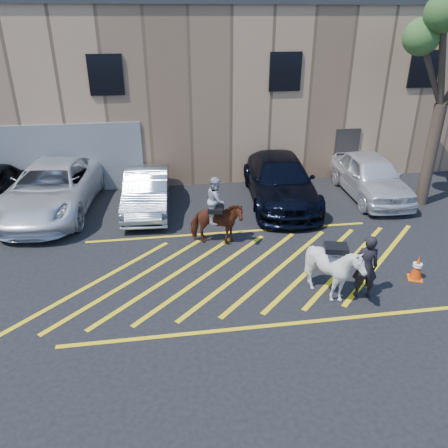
{
  "coord_description": "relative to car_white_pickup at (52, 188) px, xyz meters",
  "views": [
    {
      "loc": [
        -2.2,
        -10.8,
        6.63
      ],
      "look_at": [
        -0.51,
        0.2,
        1.3
      ],
      "focal_mm": 35.0,
      "sensor_mm": 36.0,
      "label": 1
    }
  ],
  "objects": [
    {
      "name": "car_white_suv",
      "position": [
        12.28,
        -0.39,
        -0.03
      ],
      "size": [
        2.23,
        5.05,
        1.69
      ],
      "primitive_type": "imported",
      "rotation": [
        0.0,
        0.0,
        -0.05
      ],
      "color": "white",
      "rests_on": "ground"
    },
    {
      "name": "mounted_bay",
      "position": [
        5.63,
        -3.55,
        0.03
      ],
      "size": [
        1.83,
        1.15,
        2.25
      ],
      "color": "#5C2E15",
      "rests_on": "ground"
    },
    {
      "name": "car_blue_suv",
      "position": [
        8.56,
        -0.37,
        -0.02
      ],
      "size": [
        2.94,
        6.13,
        1.72
      ],
      "primitive_type": "imported",
      "rotation": [
        0.0,
        0.0,
        -0.09
      ],
      "color": "black",
      "rests_on": "ground"
    },
    {
      "name": "handler",
      "position": [
        8.98,
        -7.0,
        0.01
      ],
      "size": [
        0.71,
        0.53,
        1.77
      ],
      "primitive_type": "imported",
      "rotation": [
        0.0,
        0.0,
        2.96
      ],
      "color": "black",
      "rests_on": "ground"
    },
    {
      "name": "hatching_zone",
      "position": [
        6.19,
        -5.34,
        -0.87
      ],
      "size": [
        12.6,
        5.12,
        0.01
      ],
      "color": "yellow",
      "rests_on": "ground"
    },
    {
      "name": "traffic_cone",
      "position": [
        10.82,
        -6.46,
        -0.51
      ],
      "size": [
        0.5,
        0.5,
        0.73
      ],
      "color": "#F7630A",
      "rests_on": "ground"
    },
    {
      "name": "car_silver_sedan",
      "position": [
        3.45,
        -0.42,
        -0.13
      ],
      "size": [
        1.8,
        4.59,
        1.49
      ],
      "primitive_type": "imported",
      "rotation": [
        0.0,
        0.0,
        -0.05
      ],
      "color": "#969DA4",
      "rests_on": "ground"
    },
    {
      "name": "saddled_white",
      "position": [
        8.16,
        -6.94,
        -0.05
      ],
      "size": [
        1.65,
        1.77,
        1.63
      ],
      "color": "silver",
      "rests_on": "ground"
    },
    {
      "name": "car_white_pickup",
      "position": [
        0.0,
        0.0,
        0.0
      ],
      "size": [
        3.58,
        6.6,
        1.76
      ],
      "primitive_type": "imported",
      "rotation": [
        0.0,
        0.0,
        -0.11
      ],
      "color": "white",
      "rests_on": "ground"
    },
    {
      "name": "warehouse",
      "position": [
        6.18,
        6.95,
        2.77
      ],
      "size": [
        32.42,
        10.2,
        7.3
      ],
      "color": "tan",
      "rests_on": "ground"
    },
    {
      "name": "ground",
      "position": [
        6.19,
        -5.04,
        -0.88
      ],
      "size": [
        90.0,
        90.0,
        0.0
      ],
      "primitive_type": "plane",
      "color": "black",
      "rests_on": "ground"
    }
  ]
}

